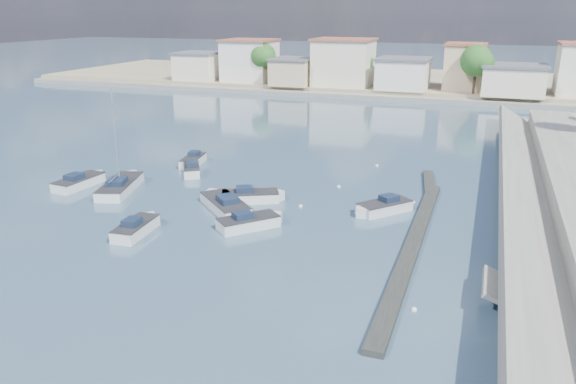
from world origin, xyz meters
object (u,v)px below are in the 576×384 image
object	(u,v)px
motorboat_e	(81,182)
motorboat_h	(253,197)
motorboat_d	(382,208)
motorboat_b	(251,222)
motorboat_f	(192,170)
motorboat_a	(137,228)
sailboat	(121,185)
motorboat_g	(192,162)
motorboat_c	(224,204)

from	to	relation	value
motorboat_e	motorboat_h	xyz separation A→B (m)	(15.86, 1.28, 0.00)
motorboat_d	motorboat_h	xyz separation A→B (m)	(-10.25, -0.88, 0.00)
motorboat_b	motorboat_d	bearing A→B (deg)	37.16
motorboat_b	motorboat_f	xyz separation A→B (m)	(-10.75, 10.69, 0.00)
motorboat_a	sailboat	xyz separation A→B (m)	(-6.92, 7.86, 0.03)
motorboat_e	motorboat_a	bearing A→B (deg)	-34.91
motorboat_a	motorboat_f	bearing A→B (deg)	104.54
motorboat_h	motorboat_g	bearing A→B (deg)	141.18
motorboat_g	motorboat_e	bearing A→B (deg)	-122.02
motorboat_a	motorboat_b	bearing A→B (deg)	27.16
motorboat_a	motorboat_c	size ratio (longest dim) A/B	0.83
motorboat_d	motorboat_g	size ratio (longest dim) A/B	0.96
motorboat_b	motorboat_h	world-z (taller)	same
motorboat_e	motorboat_h	size ratio (longest dim) A/B	1.10
motorboat_a	motorboat_h	xyz separation A→B (m)	(4.93, 8.90, -0.00)
motorboat_a	motorboat_f	size ratio (longest dim) A/B	1.22
motorboat_h	motorboat_d	bearing A→B (deg)	4.91
motorboat_h	sailboat	xyz separation A→B (m)	(-11.85, -1.05, 0.03)
sailboat	motorboat_g	bearing A→B (deg)	78.64
motorboat_b	sailboat	size ratio (longest dim) A/B	0.48
motorboat_e	motorboat_f	xyz separation A→B (m)	(7.22, 6.68, -0.00)
motorboat_b	motorboat_c	size ratio (longest dim) A/B	0.78
motorboat_c	motorboat_d	size ratio (longest dim) A/B	1.27
motorboat_f	motorboat_g	world-z (taller)	same
motorboat_g	motorboat_h	xyz separation A→B (m)	(10.02, -8.06, -0.00)
motorboat_b	sailboat	distance (m)	14.59
motorboat_e	motorboat_g	bearing A→B (deg)	57.98
motorboat_c	motorboat_f	size ratio (longest dim) A/B	1.46
motorboat_e	motorboat_g	world-z (taller)	same
motorboat_f	sailboat	xyz separation A→B (m)	(-3.21, -6.45, 0.03)
motorboat_g	motorboat_h	world-z (taller)	same
motorboat_b	motorboat_a	bearing A→B (deg)	-152.84
motorboat_c	motorboat_f	bearing A→B (deg)	132.57
motorboat_a	motorboat_d	world-z (taller)	same
motorboat_e	motorboat_f	distance (m)	9.83
motorboat_d	motorboat_f	size ratio (longest dim) A/B	1.15
motorboat_b	motorboat_c	xyz separation A→B (m)	(-3.57, 2.87, 0.00)
motorboat_f	motorboat_b	bearing A→B (deg)	-44.83
motorboat_b	motorboat_g	distance (m)	18.04
motorboat_a	motorboat_h	bearing A→B (deg)	61.01
motorboat_c	motorboat_h	distance (m)	2.82
sailboat	motorboat_h	bearing A→B (deg)	5.05
motorboat_a	motorboat_b	size ratio (longest dim) A/B	1.07
motorboat_e	motorboat_h	world-z (taller)	same
motorboat_a	motorboat_b	world-z (taller)	same
motorboat_a	sailboat	bearing A→B (deg)	131.37
motorboat_f	motorboat_e	bearing A→B (deg)	-137.24
motorboat_e	motorboat_h	distance (m)	15.91
motorboat_f	motorboat_c	bearing A→B (deg)	-47.43
motorboat_g	motorboat_a	bearing A→B (deg)	-73.30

